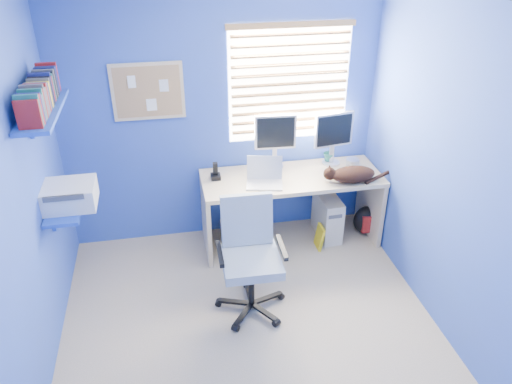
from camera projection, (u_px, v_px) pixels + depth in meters
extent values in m
cube|color=#C6AC89|center=(253.00, 337.00, 3.96)|extent=(3.00, 3.20, 0.00)
cube|color=white|center=(252.00, 5.00, 2.73)|extent=(3.00, 3.20, 0.00)
cube|color=#3552B1|center=(221.00, 118.00, 4.71)|extent=(3.00, 0.01, 2.50)
cube|color=#3552B1|center=(15.00, 225.00, 3.09)|extent=(0.01, 3.20, 2.50)
cube|color=#3552B1|center=(457.00, 182.00, 3.59)|extent=(0.01, 3.20, 2.50)
cube|color=tan|center=(291.00, 209.00, 4.95)|extent=(1.72, 0.65, 0.74)
cube|color=silver|center=(265.00, 174.00, 4.57)|extent=(0.38, 0.32, 0.22)
cube|color=silver|center=(275.00, 141.00, 4.83)|extent=(0.41, 0.15, 0.54)
cube|color=silver|center=(333.00, 139.00, 4.88)|extent=(0.41, 0.18, 0.54)
cube|color=black|center=(215.00, 170.00, 4.69)|extent=(0.09, 0.11, 0.17)
imported|color=#1C6053|center=(329.00, 158.00, 5.01)|extent=(0.10, 0.09, 0.10)
cylinder|color=silver|center=(352.00, 162.00, 4.96)|extent=(0.13, 0.13, 0.07)
ellipsoid|color=black|center=(353.00, 174.00, 4.64)|extent=(0.45, 0.28, 0.15)
cube|color=beige|center=(327.00, 216.00, 5.11)|extent=(0.21, 0.45, 0.45)
cube|color=#CFBA8A|center=(240.00, 236.00, 4.96)|extent=(0.35, 0.28, 0.27)
cube|color=yellow|center=(319.00, 237.00, 4.97)|extent=(0.03, 0.17, 0.24)
ellipsoid|color=black|center=(366.00, 220.00, 5.17)|extent=(0.28, 0.21, 0.31)
cylinder|color=black|center=(252.00, 306.00, 4.23)|extent=(0.58, 0.58, 0.06)
cylinder|color=black|center=(251.00, 285.00, 4.12)|extent=(0.05, 0.05, 0.40)
cube|color=#8BA2AF|center=(251.00, 262.00, 4.00)|extent=(0.48, 0.48, 0.08)
cube|color=#8BA2AF|center=(247.00, 220.00, 4.06)|extent=(0.42, 0.07, 0.44)
cube|color=white|center=(289.00, 83.00, 4.66)|extent=(1.15, 0.01, 1.10)
cube|color=#A57C48|center=(290.00, 84.00, 4.64)|extent=(1.10, 0.03, 1.00)
cube|color=tan|center=(148.00, 92.00, 4.44)|extent=(0.64, 0.02, 0.52)
cube|color=tan|center=(148.00, 92.00, 4.43)|extent=(0.58, 0.01, 0.46)
cube|color=blue|center=(65.00, 207.00, 3.92)|extent=(0.26, 0.55, 0.03)
cube|color=silver|center=(68.00, 195.00, 3.87)|extent=(0.42, 0.34, 0.18)
cube|color=blue|center=(43.00, 111.00, 3.53)|extent=(0.24, 0.90, 0.03)
cube|color=navy|center=(37.00, 94.00, 3.46)|extent=(0.15, 0.80, 0.22)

